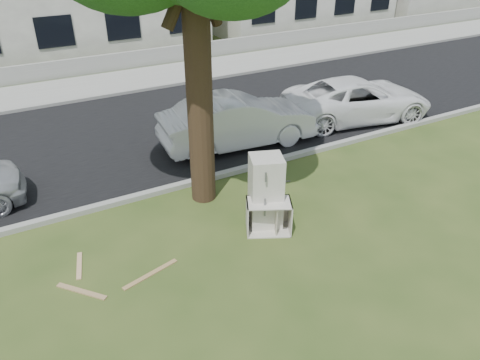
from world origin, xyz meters
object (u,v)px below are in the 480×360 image
fridge (266,192)px  car_right (358,99)px  cabinet (269,216)px  car_center (238,121)px

fridge → car_right: (5.52, 3.55, -0.13)m
cabinet → car_center: bearing=96.1°
fridge → car_center: size_ratio=0.36×
fridge → car_center: (1.35, 3.65, -0.07)m
cabinet → car_center: (1.42, 3.90, 0.36)m
fridge → car_right: bearing=52.9°
car_center → cabinet: bearing=165.0°
car_right → fridge: bearing=134.2°
fridge → car_right: fridge is taller
fridge → car_right: size_ratio=0.34×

